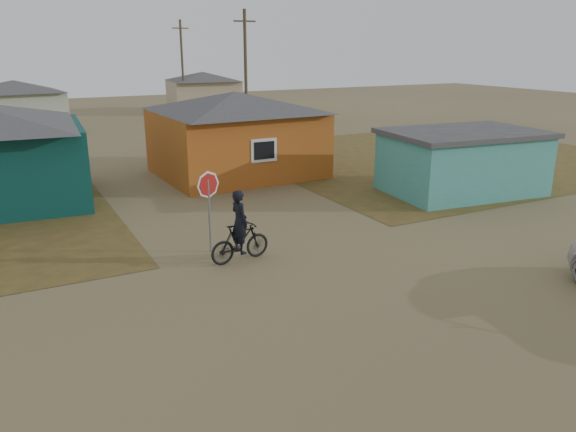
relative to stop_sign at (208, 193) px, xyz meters
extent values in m
plane|color=olive|center=(2.28, -4.61, -1.82)|extent=(120.00, 120.00, 0.00)
cube|color=brown|center=(16.28, 8.39, -1.81)|extent=(20.00, 18.00, 0.00)
cube|color=#A9551A|center=(4.78, 9.39, -0.32)|extent=(7.21, 6.24, 3.00)
pyramid|color=#38383A|center=(4.78, 9.39, 1.63)|extent=(7.72, 6.76, 0.90)
cube|color=silver|center=(4.78, 6.36, -0.17)|extent=(1.20, 0.06, 1.00)
cube|color=black|center=(4.78, 6.33, -0.17)|extent=(0.95, 0.04, 0.75)
cube|color=teal|center=(11.78, 1.89, -0.62)|extent=(6.39, 4.61, 2.40)
cube|color=#38383A|center=(11.78, 1.89, 0.68)|extent=(6.71, 4.93, 0.20)
cube|color=#A8B299|center=(-3.72, 29.39, -0.42)|extent=(6.49, 5.60, 2.80)
pyramid|color=#38383A|center=(-3.72, 29.39, 1.38)|extent=(7.04, 6.15, 0.80)
cube|color=tan|center=(12.28, 35.39, -0.42)|extent=(6.41, 5.50, 2.80)
pyramid|color=#38383A|center=(12.28, 35.39, 1.38)|extent=(6.95, 6.05, 0.80)
cylinder|color=brown|center=(8.78, 17.39, 2.18)|extent=(0.20, 0.20, 8.00)
cube|color=brown|center=(8.78, 17.39, 5.48)|extent=(1.40, 0.10, 0.10)
cylinder|color=brown|center=(9.78, 33.39, 2.18)|extent=(0.20, 0.20, 8.00)
cube|color=brown|center=(9.78, 33.39, 5.48)|extent=(1.40, 0.10, 0.10)
cylinder|color=gray|center=(0.00, 0.00, -0.71)|extent=(0.06, 0.06, 2.22)
imported|color=black|center=(0.49, -1.12, -1.26)|extent=(1.91, 0.74, 1.12)
imported|color=black|center=(0.49, -1.12, -0.63)|extent=(0.51, 0.72, 1.83)
camera|label=1|loc=(-5.26, -15.10, 4.14)|focal=35.00mm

